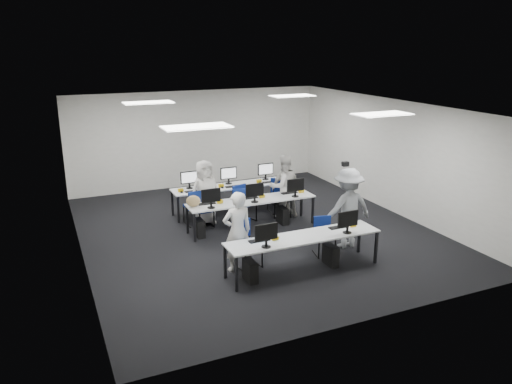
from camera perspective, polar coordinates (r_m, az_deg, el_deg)
name	(u,v)px	position (r m, az deg, el deg)	size (l,w,h in m)	color
room	(255,171)	(11.75, -0.12, 2.40)	(9.00, 9.02, 3.00)	black
ceiling_panels	(255,108)	(11.47, -0.12, 9.60)	(5.20, 4.60, 0.02)	white
desk_front	(303,239)	(9.96, 5.45, -5.34)	(3.20, 0.70, 0.73)	white
desk_mid	(252,202)	(12.15, -0.50, -1.13)	(3.20, 0.70, 0.73)	white
desk_back	(231,187)	(13.39, -2.86, 0.55)	(3.20, 0.70, 0.73)	white
equipment_front	(295,256)	(9.98, 4.48, -7.27)	(2.51, 0.41, 1.19)	#0C4AA7
equipment_mid	(245,216)	(12.17, -1.29, -2.71)	(2.91, 0.41, 1.19)	white
equipment_back	(238,198)	(13.57, -2.12, -0.64)	(2.91, 0.41, 1.19)	white
chair_0	(247,253)	(10.24, -1.07, -6.93)	(0.56, 0.60, 0.95)	navy
chair_1	(324,243)	(10.90, 7.77, -5.80)	(0.49, 0.51, 0.82)	navy
chair_2	(204,216)	(12.50, -5.96, -2.73)	(0.41, 0.45, 0.83)	navy
chair_3	(244,210)	(12.78, -1.35, -2.07)	(0.58, 0.61, 0.91)	navy
chair_4	(281,204)	(13.20, 2.84, -1.38)	(0.58, 0.62, 0.98)	navy
chair_5	(195,213)	(12.66, -7.04, -2.40)	(0.47, 0.51, 0.91)	navy
chair_6	(240,209)	(12.90, -1.88, -1.96)	(0.53, 0.56, 0.87)	navy
chair_7	(277,203)	(13.45, 2.41, -1.24)	(0.42, 0.46, 0.82)	navy
handbag	(193,201)	(11.69, -7.19, -1.04)	(0.33, 0.21, 0.27)	olive
student_0	(237,232)	(9.88, -2.16, -4.55)	(0.60, 0.40, 1.65)	silver
student_1	(283,186)	(12.97, 3.15, 0.68)	(0.80, 0.62, 1.65)	silver
student_2	(205,192)	(12.50, -5.85, -0.05)	(0.80, 0.52, 1.63)	silver
student_3	(286,186)	(13.24, 3.42, 0.64)	(0.87, 0.36, 1.49)	silver
photographer	(348,208)	(11.18, 10.43, -1.83)	(1.17, 0.67, 1.80)	gray
dslr_camera	(345,164)	(11.06, 10.18, 3.17)	(0.14, 0.18, 0.10)	black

